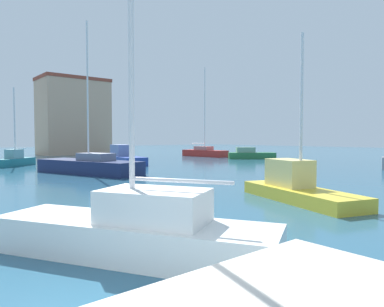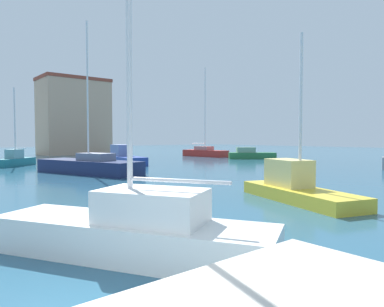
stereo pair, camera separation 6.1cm
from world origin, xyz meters
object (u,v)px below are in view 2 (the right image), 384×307
Objects in this scene: motorboat_green_outer_mooring at (251,154)px; sailboat_navy_far_left at (89,166)px; sailboat_white_far_right at (135,230)px; sailboat_red_mid_harbor at (205,152)px; sailboat_teal_behind_lamppost at (15,160)px; sailboat_yellow_distant_north at (296,187)px; motorboat_blue_center_channel at (123,157)px.

sailboat_navy_far_left is at bearing -168.41° from motorboat_green_outer_mooring.
sailboat_white_far_right is 36.44m from motorboat_green_outer_mooring.
motorboat_green_outer_mooring is 7.51m from sailboat_red_mid_harbor.
sailboat_navy_far_left reaches higher than sailboat_teal_behind_lamppost.
sailboat_yellow_distant_north is 26.71m from sailboat_teal_behind_lamppost.
sailboat_teal_behind_lamppost is at bearing 156.42° from motorboat_blue_center_channel.
sailboat_red_mid_harbor is (21.68, 12.09, 0.03)m from sailboat_navy_far_left.
sailboat_white_far_right is 27.47m from motorboat_blue_center_channel.
sailboat_navy_far_left is 9.36m from motorboat_blue_center_channel.
motorboat_blue_center_channel reaches higher than motorboat_green_outer_mooring.
sailboat_red_mid_harbor is at bearing 96.73° from motorboat_green_outer_mooring.
sailboat_red_mid_harbor reaches higher than motorboat_green_outer_mooring.
sailboat_white_far_right is 28.43m from sailboat_teal_behind_lamppost.
sailboat_yellow_distant_north is at bearing -125.14° from sailboat_red_mid_harbor.
motorboat_green_outer_mooring is at bearing 44.81° from sailboat_yellow_distant_north.
motorboat_blue_center_channel is 1.09× the size of sailboat_yellow_distant_north.
sailboat_navy_far_left is 0.89× the size of sailboat_red_mid_harbor.
motorboat_green_outer_mooring is 25.70m from sailboat_teal_behind_lamppost.
motorboat_blue_center_channel is (12.81, 24.30, 0.04)m from sailboat_white_far_right.
sailboat_red_mid_harbor reaches higher than sailboat_teal_behind_lamppost.
sailboat_yellow_distant_north is 1.24× the size of motorboat_green_outer_mooring.
sailboat_navy_far_left reaches higher than motorboat_blue_center_channel.
motorboat_green_outer_mooring is (20.39, 20.26, -0.02)m from sailboat_yellow_distant_north.
motorboat_green_outer_mooring is (28.97, 22.10, -0.06)m from sailboat_white_far_right.
sailboat_navy_far_left is at bearing -133.09° from motorboat_blue_center_channel.
sailboat_navy_far_left reaches higher than motorboat_green_outer_mooring.
sailboat_white_far_right is 1.29× the size of motorboat_blue_center_channel.
sailboat_red_mid_harbor is (-0.88, 7.46, 0.07)m from motorboat_green_outer_mooring.
motorboat_blue_center_channel is at bearing 79.34° from sailboat_yellow_distant_north.
sailboat_teal_behind_lamppost is at bearing 81.93° from sailboat_white_far_right.
sailboat_yellow_distant_north is 0.95× the size of sailboat_teal_behind_lamppost.
sailboat_white_far_right is 40.78m from sailboat_red_mid_harbor.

